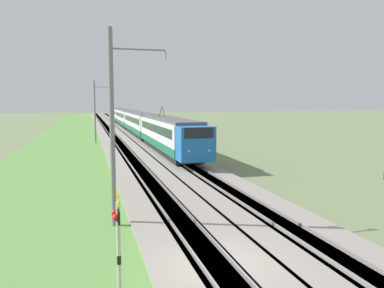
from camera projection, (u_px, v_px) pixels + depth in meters
The scene contains 10 objects.
ground_plane at pixel (216, 274), 12.33m from camera, with size 400.00×400.00×0.00m, color #6B7A51.
ballast_main at pixel (113, 136), 60.15m from camera, with size 240.00×4.40×0.30m.
ballast_adjacent at pixel (139, 136), 61.28m from camera, with size 240.00×4.40×0.30m.
track_main at pixel (113, 136), 60.15m from camera, with size 240.00×1.57×0.45m.
track_adjacent at pixel (139, 136), 61.28m from camera, with size 240.00×1.57×0.45m.
grass_verge at pixel (69, 138), 58.36m from camera, with size 240.00×10.03×0.12m.
passenger_train at pixel (132, 119), 70.40m from camera, with size 87.12×2.93×5.07m.
crossing_signal_near at pixel (118, 236), 10.18m from camera, with size 0.70×0.23×3.31m.
catenary_mast_near at pixel (113, 127), 16.34m from camera, with size 0.22×2.56×8.81m.
catenary_mast_mid at pixel (95, 111), 50.28m from camera, with size 0.22×2.56×8.53m.
Camera 1 is at (-11.12, 3.94, 5.63)m, focal length 35.00 mm.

